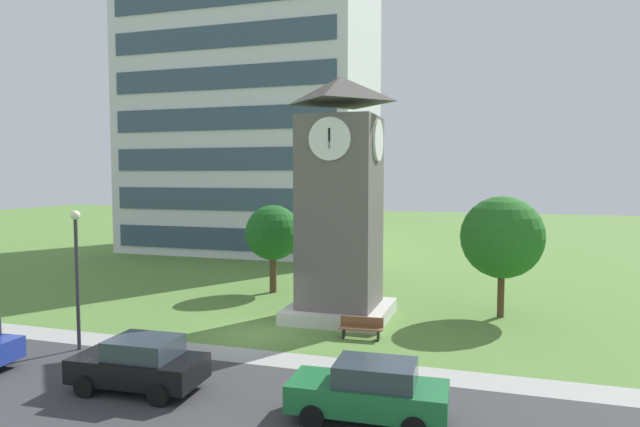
{
  "coord_description": "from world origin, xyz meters",
  "views": [
    {
      "loc": [
        9.53,
        -21.24,
        6.82
      ],
      "look_at": [
        1.31,
        4.82,
        4.86
      ],
      "focal_mm": 31.13,
      "sensor_mm": 36.0,
      "label": 1
    }
  ],
  "objects_px": {
    "street_lamp": "(77,263)",
    "tree_streetside": "(502,237)",
    "clock_tower": "(340,211)",
    "park_bench": "(361,328)",
    "tree_by_building": "(273,233)",
    "parked_car_green": "(370,391)",
    "parked_car_black": "(140,364)"
  },
  "relations": [
    {
      "from": "tree_streetside",
      "to": "parked_car_black",
      "type": "distance_m",
      "value": 17.14
    },
    {
      "from": "street_lamp",
      "to": "park_bench",
      "type": "bearing_deg",
      "value": 24.86
    },
    {
      "from": "park_bench",
      "to": "parked_car_green",
      "type": "bearing_deg",
      "value": -75.05
    },
    {
      "from": "tree_streetside",
      "to": "tree_by_building",
      "type": "height_order",
      "value": "tree_streetside"
    },
    {
      "from": "tree_streetside",
      "to": "parked_car_black",
      "type": "relative_size",
      "value": 1.38
    },
    {
      "from": "park_bench",
      "to": "parked_car_green",
      "type": "relative_size",
      "value": 0.41
    },
    {
      "from": "street_lamp",
      "to": "tree_streetside",
      "type": "distance_m",
      "value": 18.65
    },
    {
      "from": "parked_car_black",
      "to": "clock_tower",
      "type": "bearing_deg",
      "value": 70.83
    },
    {
      "from": "parked_car_black",
      "to": "tree_by_building",
      "type": "bearing_deg",
      "value": 95.94
    },
    {
      "from": "clock_tower",
      "to": "parked_car_black",
      "type": "xyz_separation_m",
      "value": [
        -3.65,
        -10.5,
        -4.23
      ]
    },
    {
      "from": "clock_tower",
      "to": "tree_by_building",
      "type": "bearing_deg",
      "value": 140.64
    },
    {
      "from": "clock_tower",
      "to": "parked_car_black",
      "type": "relative_size",
      "value": 2.7
    },
    {
      "from": "park_bench",
      "to": "parked_car_green",
      "type": "distance_m",
      "value": 7.72
    },
    {
      "from": "tree_streetside",
      "to": "park_bench",
      "type": "bearing_deg",
      "value": -135.71
    },
    {
      "from": "clock_tower",
      "to": "park_bench",
      "type": "height_order",
      "value": "clock_tower"
    },
    {
      "from": "clock_tower",
      "to": "tree_by_building",
      "type": "distance_m",
      "value": 6.9
    },
    {
      "from": "street_lamp",
      "to": "parked_car_black",
      "type": "distance_m",
      "value": 6.05
    },
    {
      "from": "park_bench",
      "to": "tree_by_building",
      "type": "height_order",
      "value": "tree_by_building"
    },
    {
      "from": "tree_by_building",
      "to": "parked_car_green",
      "type": "bearing_deg",
      "value": -58.8
    },
    {
      "from": "street_lamp",
      "to": "tree_by_building",
      "type": "height_order",
      "value": "street_lamp"
    },
    {
      "from": "street_lamp",
      "to": "tree_streetside",
      "type": "height_order",
      "value": "tree_streetside"
    },
    {
      "from": "clock_tower",
      "to": "park_bench",
      "type": "distance_m",
      "value": 5.8
    },
    {
      "from": "tree_streetside",
      "to": "parked_car_green",
      "type": "relative_size",
      "value": 1.31
    },
    {
      "from": "street_lamp",
      "to": "parked_car_green",
      "type": "distance_m",
      "value": 12.69
    },
    {
      "from": "tree_by_building",
      "to": "parked_car_black",
      "type": "relative_size",
      "value": 1.21
    },
    {
      "from": "clock_tower",
      "to": "parked_car_green",
      "type": "xyz_separation_m",
      "value": [
        3.74,
        -10.48,
        -4.23
      ]
    },
    {
      "from": "park_bench",
      "to": "street_lamp",
      "type": "height_order",
      "value": "street_lamp"
    },
    {
      "from": "clock_tower",
      "to": "street_lamp",
      "type": "xyz_separation_m",
      "value": [
        -8.39,
        -7.73,
        -1.69
      ]
    },
    {
      "from": "tree_by_building",
      "to": "parked_car_black",
      "type": "height_order",
      "value": "tree_by_building"
    },
    {
      "from": "street_lamp",
      "to": "tree_streetside",
      "type": "bearing_deg",
      "value": 32.79
    },
    {
      "from": "parked_car_black",
      "to": "parked_car_green",
      "type": "relative_size",
      "value": 0.95
    },
    {
      "from": "tree_streetside",
      "to": "parked_car_green",
      "type": "xyz_separation_m",
      "value": [
        -3.55,
        -12.85,
        -2.97
      ]
    }
  ]
}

